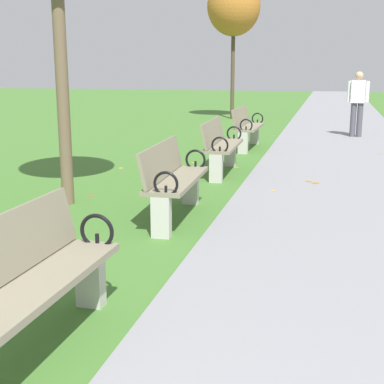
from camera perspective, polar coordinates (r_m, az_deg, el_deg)
paved_walkway at (r=17.95m, az=15.08°, el=6.95°), size 3.06×44.00×0.02m
park_bench_2 at (r=3.57m, az=-16.69°, el=-8.91°), size 0.50×1.61×0.90m
park_bench_3 at (r=6.43m, az=-1.99°, el=1.39°), size 0.53×1.62×0.90m
park_bench_4 at (r=9.20m, az=3.02°, el=4.92°), size 0.52×1.61×0.90m
park_bench_5 at (r=12.07m, az=5.75°, el=6.82°), size 0.51×1.61×0.90m
tree_2 at (r=18.94m, az=4.38°, el=18.73°), size 1.75×1.75×4.64m
pedestrian_walking at (r=14.47m, az=16.90°, el=9.12°), size 0.53×0.25×1.62m
scattered_leaves at (r=6.59m, az=3.79°, el=-2.58°), size 5.32×15.70×0.02m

